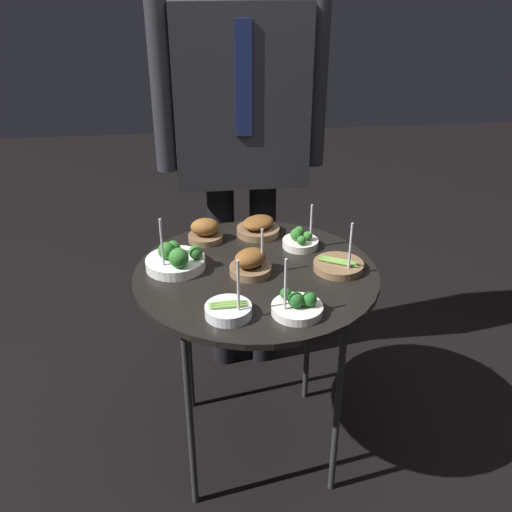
{
  "coord_description": "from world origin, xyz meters",
  "views": [
    {
      "loc": [
        -0.17,
        -1.44,
        1.5
      ],
      "look_at": [
        0.0,
        0.0,
        0.74
      ],
      "focal_mm": 40.0,
      "sensor_mm": 36.0,
      "label": 1
    }
  ],
  "objects_px": {
    "bowl_asparagus_far_rim": "(228,310)",
    "serving_cart": "(256,284)",
    "bowl_roast_near_rim": "(205,231)",
    "bowl_broccoli_mid_right": "(300,240)",
    "waiter_figure": "(241,118)",
    "bowl_broccoli_mid_left": "(176,260)",
    "bowl_broccoli_front_center": "(297,306)",
    "bowl_roast_center": "(251,263)",
    "bowl_asparagus_back_right": "(339,265)",
    "bowl_roast_front_right": "(258,227)"
  },
  "relations": [
    {
      "from": "bowl_broccoli_front_center",
      "to": "waiter_figure",
      "type": "height_order",
      "value": "waiter_figure"
    },
    {
      "from": "bowl_roast_center",
      "to": "bowl_roast_front_right",
      "type": "height_order",
      "value": "bowl_roast_center"
    },
    {
      "from": "bowl_roast_near_rim",
      "to": "bowl_asparagus_far_rim",
      "type": "distance_m",
      "value": 0.45
    },
    {
      "from": "waiter_figure",
      "to": "bowl_asparagus_far_rim",
      "type": "bearing_deg",
      "value": -98.27
    },
    {
      "from": "bowl_roast_center",
      "to": "waiter_figure",
      "type": "height_order",
      "value": "waiter_figure"
    },
    {
      "from": "waiter_figure",
      "to": "bowl_asparagus_back_right",
      "type": "bearing_deg",
      "value": -65.15
    },
    {
      "from": "bowl_roast_near_rim",
      "to": "bowl_broccoli_mid_right",
      "type": "distance_m",
      "value": 0.31
    },
    {
      "from": "bowl_asparagus_back_right",
      "to": "bowl_asparagus_far_rim",
      "type": "height_order",
      "value": "bowl_asparagus_far_rim"
    },
    {
      "from": "bowl_asparagus_far_rim",
      "to": "bowl_roast_near_rim",
      "type": "bearing_deg",
      "value": 95.16
    },
    {
      "from": "serving_cart",
      "to": "bowl_asparagus_far_rim",
      "type": "relative_size",
      "value": 4.2
    },
    {
      "from": "bowl_broccoli_front_center",
      "to": "serving_cart",
      "type": "bearing_deg",
      "value": 109.0
    },
    {
      "from": "bowl_roast_center",
      "to": "bowl_roast_near_rim",
      "type": "xyz_separation_m",
      "value": [
        -0.12,
        0.23,
        -0.0
      ]
    },
    {
      "from": "bowl_roast_front_right",
      "to": "bowl_asparagus_back_right",
      "type": "xyz_separation_m",
      "value": [
        0.2,
        -0.27,
        -0.01
      ]
    },
    {
      "from": "serving_cart",
      "to": "bowl_roast_near_rim",
      "type": "distance_m",
      "value": 0.27
    },
    {
      "from": "bowl_broccoli_mid_left",
      "to": "bowl_broccoli_front_center",
      "type": "bearing_deg",
      "value": -41.69
    },
    {
      "from": "serving_cart",
      "to": "bowl_roast_center",
      "type": "distance_m",
      "value": 0.08
    },
    {
      "from": "bowl_broccoli_mid_left",
      "to": "bowl_broccoli_front_center",
      "type": "height_order",
      "value": "bowl_broccoli_mid_left"
    },
    {
      "from": "bowl_broccoli_mid_left",
      "to": "bowl_asparagus_far_rim",
      "type": "relative_size",
      "value": 1.03
    },
    {
      "from": "bowl_roast_center",
      "to": "bowl_asparagus_back_right",
      "type": "xyz_separation_m",
      "value": [
        0.26,
        -0.01,
        -0.02
      ]
    },
    {
      "from": "bowl_asparagus_far_rim",
      "to": "serving_cart",
      "type": "bearing_deg",
      "value": 66.29
    },
    {
      "from": "bowl_broccoli_front_center",
      "to": "bowl_roast_near_rim",
      "type": "bearing_deg",
      "value": 115.62
    },
    {
      "from": "bowl_roast_front_right",
      "to": "bowl_roast_center",
      "type": "bearing_deg",
      "value": -101.75
    },
    {
      "from": "bowl_roast_front_right",
      "to": "bowl_asparagus_back_right",
      "type": "height_order",
      "value": "bowl_asparagus_back_right"
    },
    {
      "from": "bowl_broccoli_mid_right",
      "to": "waiter_figure",
      "type": "relative_size",
      "value": 0.09
    },
    {
      "from": "bowl_roast_center",
      "to": "bowl_asparagus_back_right",
      "type": "bearing_deg",
      "value": -1.71
    },
    {
      "from": "bowl_roast_near_rim",
      "to": "bowl_roast_front_right",
      "type": "bearing_deg",
      "value": 8.68
    },
    {
      "from": "bowl_roast_center",
      "to": "bowl_broccoli_front_center",
      "type": "distance_m",
      "value": 0.24
    },
    {
      "from": "serving_cart",
      "to": "bowl_broccoli_mid_left",
      "type": "distance_m",
      "value": 0.25
    },
    {
      "from": "bowl_broccoli_mid_right",
      "to": "bowl_roast_front_right",
      "type": "bearing_deg",
      "value": 138.4
    },
    {
      "from": "bowl_roast_front_right",
      "to": "bowl_broccoli_mid_left",
      "type": "relative_size",
      "value": 0.83
    },
    {
      "from": "serving_cart",
      "to": "bowl_roast_center",
      "type": "relative_size",
      "value": 5.01
    },
    {
      "from": "bowl_roast_front_right",
      "to": "bowl_broccoli_mid_left",
      "type": "height_order",
      "value": "bowl_broccoli_mid_left"
    },
    {
      "from": "bowl_roast_front_right",
      "to": "bowl_roast_near_rim",
      "type": "relative_size",
      "value": 1.29
    },
    {
      "from": "bowl_asparagus_back_right",
      "to": "bowl_broccoli_mid_left",
      "type": "height_order",
      "value": "bowl_broccoli_mid_left"
    },
    {
      "from": "serving_cart",
      "to": "bowl_broccoli_mid_left",
      "type": "xyz_separation_m",
      "value": [
        -0.23,
        0.05,
        0.07
      ]
    },
    {
      "from": "bowl_broccoli_mid_left",
      "to": "waiter_figure",
      "type": "height_order",
      "value": "waiter_figure"
    },
    {
      "from": "serving_cart",
      "to": "bowl_asparagus_far_rim",
      "type": "bearing_deg",
      "value": -113.71
    },
    {
      "from": "bowl_roast_near_rim",
      "to": "bowl_broccoli_mid_left",
      "type": "height_order",
      "value": "bowl_broccoli_mid_left"
    },
    {
      "from": "bowl_asparagus_back_right",
      "to": "bowl_asparagus_far_rim",
      "type": "xyz_separation_m",
      "value": [
        -0.34,
        -0.2,
        0.0
      ]
    },
    {
      "from": "bowl_roast_front_right",
      "to": "bowl_broccoli_mid_right",
      "type": "relative_size",
      "value": 1.0
    },
    {
      "from": "serving_cart",
      "to": "bowl_broccoli_front_center",
      "type": "relative_size",
      "value": 4.28
    },
    {
      "from": "bowl_broccoli_mid_left",
      "to": "bowl_asparagus_back_right",
      "type": "bearing_deg",
      "value": -7.75
    },
    {
      "from": "serving_cart",
      "to": "bowl_roast_front_right",
      "type": "bearing_deg",
      "value": 81.58
    },
    {
      "from": "bowl_roast_near_rim",
      "to": "bowl_broccoli_mid_left",
      "type": "distance_m",
      "value": 0.2
    },
    {
      "from": "serving_cart",
      "to": "bowl_asparagus_back_right",
      "type": "bearing_deg",
      "value": -4.4
    },
    {
      "from": "bowl_roast_center",
      "to": "bowl_broccoli_front_center",
      "type": "relative_size",
      "value": 0.86
    },
    {
      "from": "bowl_broccoli_mid_left",
      "to": "waiter_figure",
      "type": "distance_m",
      "value": 0.58
    },
    {
      "from": "bowl_roast_center",
      "to": "bowl_asparagus_far_rim",
      "type": "relative_size",
      "value": 0.84
    },
    {
      "from": "bowl_broccoli_front_center",
      "to": "bowl_asparagus_far_rim",
      "type": "distance_m",
      "value": 0.18
    },
    {
      "from": "bowl_roast_center",
      "to": "bowl_broccoli_mid_right",
      "type": "relative_size",
      "value": 0.98
    }
  ]
}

